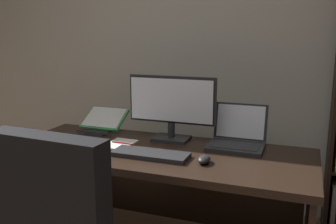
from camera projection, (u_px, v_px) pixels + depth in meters
The scene contains 10 objects.
wall_back at pixel (204, 25), 2.92m from camera, with size 5.68×0.12×2.86m, color beige.
desk at pixel (162, 177), 2.26m from camera, with size 1.75×0.69×0.72m.
monitor at pixel (172, 107), 2.31m from camera, with size 0.56×0.16×0.40m.
laptop at pixel (237, 138), 2.20m from camera, with size 0.32×0.29×0.24m.
keyboard at pixel (150, 154), 2.04m from camera, with size 0.42×0.15×0.02m, color #232326.
computer_mouse at pixel (204, 159), 1.93m from camera, with size 0.06×0.10×0.04m, color #232326.
reading_stand_with_book at pixel (103, 121), 2.56m from camera, with size 0.29×0.26×0.14m.
open_binder at pixel (62, 147), 2.17m from camera, with size 0.51×0.38×0.02m.
notepad at pixel (120, 144), 2.24m from camera, with size 0.15×0.21×0.01m, color silver.
pen at pixel (123, 143), 2.24m from camera, with size 0.01×0.01×0.14m, color maroon.
Camera 1 is at (0.78, -0.65, 1.38)m, focal length 40.19 mm.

